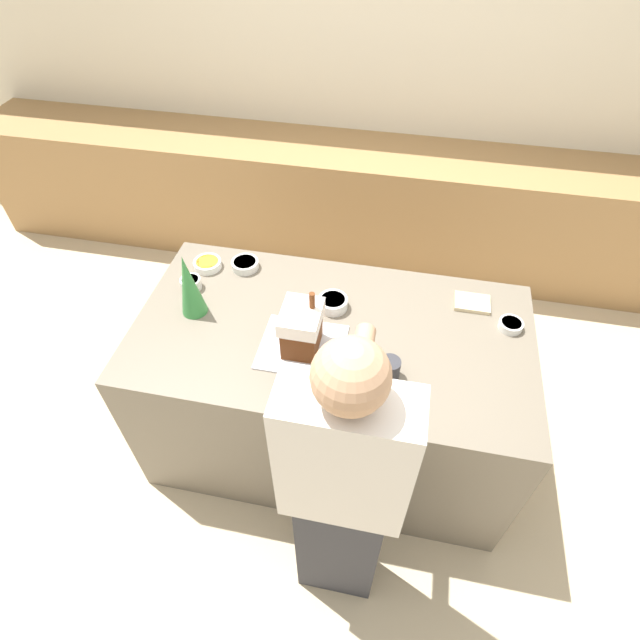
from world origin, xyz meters
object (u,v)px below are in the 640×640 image
baking_tray (302,347)px  candy_bowl_near_tray_right (511,325)px  gingerbread_house (302,328)px  candy_bowl_beside_tree (333,303)px  mug (390,369)px  candy_bowl_front_corner (191,283)px  decorative_tree (189,285)px  candy_bowl_near_tray_left (208,264)px  candy_bowl_behind_tray (245,264)px  cookbook (472,303)px  person (342,492)px

baking_tray → candy_bowl_near_tray_right: candy_bowl_near_tray_right is taller
gingerbread_house → candy_bowl_beside_tree: (0.09, 0.27, -0.09)m
baking_tray → gingerbread_house: size_ratio=1.25×
candy_bowl_near_tray_right → mug: mug is taller
baking_tray → gingerbread_house: gingerbread_house is taller
candy_bowl_front_corner → candy_bowl_near_tray_right: size_ratio=0.92×
decorative_tree → candy_bowl_beside_tree: bearing=13.3°
decorative_tree → candy_bowl_near_tray_left: bearing=99.4°
gingerbread_house → decorative_tree: decorative_tree is taller
decorative_tree → candy_bowl_behind_tray: decorative_tree is taller
candy_bowl_behind_tray → candy_bowl_near_tray_right: 1.31m
gingerbread_house → cookbook: 0.85m
person → baking_tray: bearing=115.4°
candy_bowl_behind_tray → cookbook: candy_bowl_behind_tray is taller
baking_tray → decorative_tree: 0.58m
candy_bowl_beside_tree → person: (0.19, -0.86, -0.08)m
mug → candy_bowl_behind_tray: bearing=145.4°
gingerbread_house → candy_bowl_front_corner: 0.68m
candy_bowl_beside_tree → person: bearing=-77.3°
gingerbread_house → candy_bowl_behind_tray: (-0.40, 0.46, -0.10)m
decorative_tree → candy_bowl_behind_tray: size_ratio=2.36×
gingerbread_house → cookbook: (0.73, 0.42, -0.11)m
gingerbread_house → candy_bowl_near_tray_left: (-0.59, 0.43, -0.10)m
candy_bowl_near_tray_left → candy_bowl_behind_tray: bearing=9.9°
candy_bowl_near_tray_right → cookbook: candy_bowl_near_tray_right is taller
candy_bowl_behind_tray → cookbook: bearing=-2.2°
candy_bowl_beside_tree → candy_bowl_behind_tray: (-0.49, 0.19, -0.01)m
decorative_tree → person: bearing=-41.0°
baking_tray → person: bearing=-64.6°
candy_bowl_behind_tray → person: 1.26m
baking_tray → candy_bowl_near_tray_left: (-0.59, 0.43, 0.02)m
candy_bowl_front_corner → candy_bowl_near_tray_right: candy_bowl_front_corner is taller
candy_bowl_beside_tree → gingerbread_house: bearing=-107.6°
candy_bowl_front_corner → mug: bearing=-19.1°
candy_bowl_beside_tree → candy_bowl_near_tray_left: 0.70m
gingerbread_house → person: (0.28, -0.59, -0.18)m
candy_bowl_beside_tree → candy_bowl_front_corner: (-0.70, -0.00, -0.00)m
gingerbread_house → person: size_ratio=0.18×
decorative_tree → candy_bowl_beside_tree: size_ratio=2.35×
candy_bowl_beside_tree → person: 0.89m
candy_bowl_near_tray_left → person: bearing=-49.5°
gingerbread_house → mug: bearing=-11.7°
decorative_tree → candy_bowl_behind_tray: (0.14, 0.34, -0.14)m
candy_bowl_behind_tray → candy_bowl_near_tray_right: bearing=-7.2°
candy_bowl_front_corner → cookbook: 1.35m
candy_bowl_behind_tray → candy_bowl_near_tray_left: bearing=-170.1°
candy_bowl_front_corner → candy_bowl_near_tray_right: 1.51m
candy_bowl_beside_tree → candy_bowl_front_corner: size_ratio=1.39×
candy_bowl_behind_tray → candy_bowl_front_corner: bearing=-137.4°
candy_bowl_behind_tray → mug: (0.79, -0.54, 0.02)m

